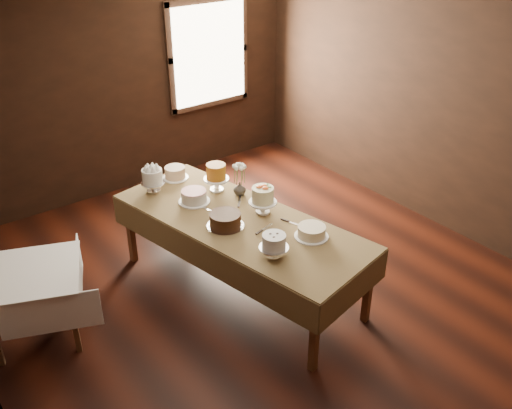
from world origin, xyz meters
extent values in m
cube|color=black|center=(0.00, 0.00, 0.00)|extent=(5.00, 6.00, 0.01)
cube|color=black|center=(0.00, 3.00, 1.40)|extent=(5.00, 0.02, 2.80)
cube|color=black|center=(2.50, 0.00, 1.40)|extent=(0.02, 6.00, 2.80)
cube|color=#FFEABF|center=(1.30, 2.94, 1.60)|extent=(1.10, 0.05, 1.30)
cube|color=#502E18|center=(-0.31, -0.98, 0.36)|extent=(0.07, 0.07, 0.73)
cube|color=#502E18|center=(-0.78, 1.37, 0.36)|extent=(0.07, 0.07, 0.73)
cube|color=#502E18|center=(0.50, -0.82, 0.36)|extent=(0.07, 0.07, 0.73)
cube|color=#502E18|center=(0.03, 1.53, 0.36)|extent=(0.07, 0.07, 0.73)
cube|color=#502E18|center=(-0.14, 0.27, 0.77)|extent=(1.42, 2.66, 0.04)
cube|color=olive|center=(-0.14, 0.27, 0.79)|extent=(1.49, 2.73, 0.01)
cube|color=#502E18|center=(-2.12, 1.23, 0.31)|extent=(0.06, 0.06, 0.63)
cube|color=#502E18|center=(-1.78, 0.41, 0.31)|extent=(0.06, 0.06, 0.63)
cube|color=#502E18|center=(-1.54, 0.99, 0.31)|extent=(0.06, 0.06, 0.63)
cube|color=#502E18|center=(-1.95, 0.82, 0.65)|extent=(0.96, 0.96, 0.04)
cube|color=white|center=(-1.95, 0.82, 0.67)|extent=(1.06, 1.06, 0.01)
cylinder|color=silver|center=(-0.51, 1.27, 0.86)|extent=(0.25, 0.25, 0.12)
cylinder|color=silver|center=(-0.51, 1.27, 0.99)|extent=(0.28, 0.28, 0.14)
cylinder|color=white|center=(-0.18, 1.40, 0.81)|extent=(0.28, 0.28, 0.01)
cylinder|color=tan|center=(-0.18, 1.40, 0.87)|extent=(0.27, 0.27, 0.12)
cylinder|color=white|center=(-0.30, 0.83, 0.81)|extent=(0.32, 0.32, 0.01)
cylinder|color=silver|center=(-0.30, 0.83, 0.86)|extent=(0.34, 0.34, 0.11)
cylinder|color=white|center=(0.02, 0.90, 0.87)|extent=(0.27, 0.27, 0.15)
cylinder|color=#AF6819|center=(0.02, 0.90, 1.03)|extent=(0.28, 0.28, 0.15)
cylinder|color=silver|center=(-0.31, 0.25, 0.81)|extent=(0.35, 0.35, 0.01)
cylinder|color=#351A0B|center=(-0.31, 0.25, 0.87)|extent=(0.40, 0.40, 0.12)
cylinder|color=white|center=(0.12, 0.25, 0.87)|extent=(0.27, 0.27, 0.13)
cylinder|color=beige|center=(0.12, 0.25, 1.01)|extent=(0.25, 0.25, 0.15)
cylinder|color=silver|center=(-0.27, -0.40, 0.86)|extent=(0.25, 0.25, 0.12)
cylinder|color=silver|center=(-0.27, -0.40, 0.97)|extent=(0.24, 0.24, 0.12)
cylinder|color=white|center=(0.20, -0.36, 0.81)|extent=(0.31, 0.31, 0.01)
cylinder|color=beige|center=(0.20, -0.36, 0.86)|extent=(0.33, 0.33, 0.10)
cube|color=silver|center=(-0.02, 0.01, 0.80)|extent=(0.24, 0.09, 0.01)
cube|color=silver|center=(0.23, -0.11, 0.80)|extent=(0.10, 0.24, 0.01)
cube|color=silver|center=(-0.27, 0.61, 0.80)|extent=(0.07, 0.24, 0.01)
cube|color=silver|center=(0.09, 0.59, 0.80)|extent=(0.17, 0.20, 0.01)
imported|color=#2D2823|center=(0.16, 0.68, 0.87)|extent=(0.15, 0.15, 0.13)
camera|label=1|loc=(-2.75, -3.41, 3.50)|focal=39.15mm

